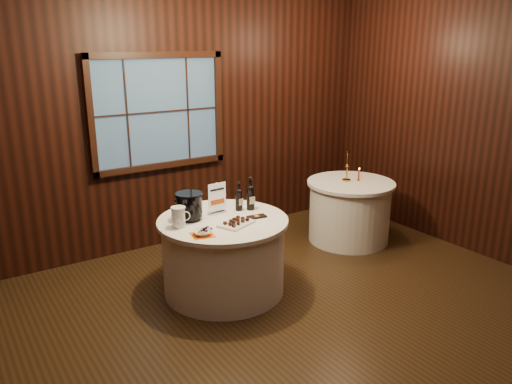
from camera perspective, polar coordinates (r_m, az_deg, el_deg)
ground at (r=4.47m, az=3.07°, el=-16.14°), size 6.00×6.00×0.00m
back_wall at (r=5.99m, az=-11.13°, el=8.01°), size 6.00×0.10×3.00m
main_table at (r=5.02m, az=-3.73°, el=-7.21°), size 1.28×1.28×0.77m
side_table at (r=6.38m, az=10.62°, el=-2.13°), size 1.08×1.08×0.77m
sign_stand at (r=5.01m, az=-4.49°, el=-1.23°), size 0.20×0.11×0.33m
port_bottle_left at (r=5.08m, az=-1.98°, el=-0.69°), size 0.07×0.08×0.30m
port_bottle_right at (r=5.09m, az=-0.62°, el=-0.43°), size 0.08×0.09×0.34m
ice_bucket at (r=4.85m, az=-7.62°, el=-1.56°), size 0.26×0.26×0.27m
chocolate_plate at (r=4.72m, az=-2.26°, el=-3.52°), size 0.39×0.33×0.05m
chocolate_box at (r=4.91m, az=0.07°, el=-2.84°), size 0.20×0.12×0.02m
grape_bunch at (r=4.56m, az=-5.62°, el=-4.33°), size 0.19×0.09×0.04m
glass_pitcher at (r=4.69m, az=-8.83°, el=-2.82°), size 0.18×0.14×0.19m
orange_napkin at (r=4.50m, az=-6.13°, el=-4.89°), size 0.23×0.23×0.00m
cracker_bowl at (r=4.49m, az=-6.14°, el=-4.63°), size 0.20×0.20×0.04m
brass_candlestick at (r=6.26m, az=10.36°, el=2.48°), size 0.11×0.11×0.38m
red_candle at (r=6.31m, az=11.67°, el=1.84°), size 0.04×0.04×0.17m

